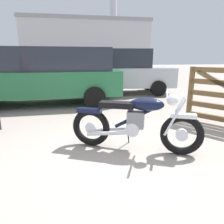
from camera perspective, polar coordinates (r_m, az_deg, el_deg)
ground_plane at (r=3.27m, az=4.60°, el=-11.37°), size 80.00×80.00×0.00m
vintage_motorcycle at (r=3.23m, az=6.51°, el=-3.07°), size 1.90×1.04×0.94m
red_hatchback_near at (r=6.79m, az=-17.76°, el=9.90°), size 4.76×2.09×1.74m
dark_sedan_left at (r=8.61m, az=2.99°, el=11.30°), size 4.10×2.26×1.78m
white_estate_far at (r=15.06m, az=-13.56°, el=12.41°), size 3.93×1.88×1.78m
pale_sedan_back at (r=10.84m, az=-17.11°, el=10.97°), size 4.45×2.50×1.67m
industrial_building at (r=38.26m, az=-7.23°, el=18.17°), size 20.52×12.61×13.91m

